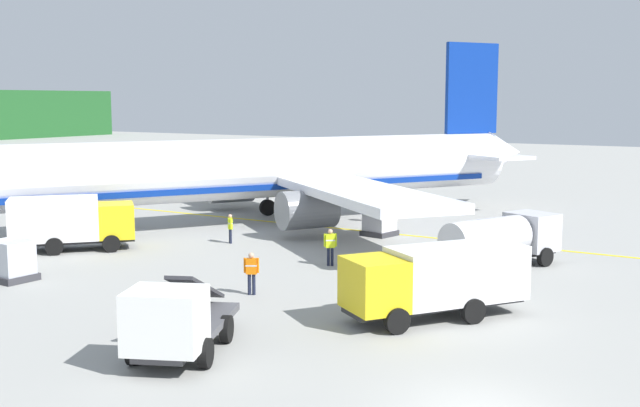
% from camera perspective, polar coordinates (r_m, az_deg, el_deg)
% --- Properties ---
extents(airliner_foreground, '(37.04, 31.49, 11.90)m').
position_cam_1_polar(airliner_foreground, '(49.83, -3.75, 2.51)').
color(airliner_foreground, white).
rests_on(airliner_foreground, ground).
extents(service_truck_fuel, '(6.66, 4.35, 2.40)m').
position_cam_1_polar(service_truck_fuel, '(37.40, 13.23, -2.48)').
color(service_truck_fuel, silver).
rests_on(service_truck_fuel, ground).
extents(service_truck_baggage, '(6.08, 5.82, 2.81)m').
position_cam_1_polar(service_truck_baggage, '(42.44, -17.88, -1.23)').
color(service_truck_baggage, yellow).
rests_on(service_truck_baggage, ground).
extents(service_truck_catering, '(6.06, 4.22, 2.51)m').
position_cam_1_polar(service_truck_catering, '(24.04, -10.61, -8.55)').
color(service_truck_catering, white).
rests_on(service_truck_catering, ground).
extents(service_truck_pushback, '(6.79, 5.67, 2.58)m').
position_cam_1_polar(service_truck_pushback, '(28.23, 8.53, -5.46)').
color(service_truck_pushback, yellow).
rests_on(service_truck_pushback, ground).
extents(cargo_container_near, '(1.94, 1.94, 1.95)m').
position_cam_1_polar(cargo_container_near, '(45.09, 4.38, -1.20)').
color(cargo_container_near, '#333338').
rests_on(cargo_container_near, ground).
extents(cargo_container_mid, '(1.71, 1.71, 1.89)m').
position_cam_1_polar(cargo_container_mid, '(36.33, -21.70, -3.93)').
color(cargo_container_mid, '#333338').
rests_on(cargo_container_mid, ground).
extents(crew_marshaller, '(0.48, 0.48, 1.61)m').
position_cam_1_polar(crew_marshaller, '(42.81, -6.63, -1.67)').
color(crew_marshaller, '#191E33').
rests_on(crew_marshaller, ground).
extents(crew_loader_left, '(0.42, 0.56, 1.74)m').
position_cam_1_polar(crew_loader_left, '(31.46, -5.07, -4.89)').
color(crew_loader_left, '#191E33').
rests_on(crew_loader_left, ground).
extents(crew_loader_right, '(0.63, 0.27, 1.67)m').
position_cam_1_polar(crew_loader_right, '(50.20, 3.77, -0.22)').
color(crew_loader_right, '#191E33').
rests_on(crew_loader_right, ground).
extents(crew_supervisor, '(0.46, 0.52, 1.77)m').
position_cam_1_polar(crew_supervisor, '(36.75, 0.76, -3.00)').
color(crew_supervisor, '#191E33').
rests_on(crew_supervisor, ground).
extents(apron_guide_line, '(0.30, 60.00, 0.01)m').
position_cam_1_polar(apron_guide_line, '(47.73, 0.91, -1.80)').
color(apron_guide_line, yellow).
rests_on(apron_guide_line, ground).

